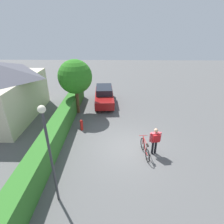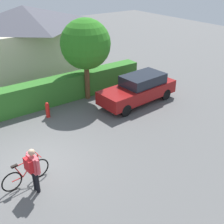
{
  "view_description": "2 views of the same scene",
  "coord_description": "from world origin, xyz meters",
  "px_view_note": "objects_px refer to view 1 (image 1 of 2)",
  "views": [
    {
      "loc": [
        -9.08,
        0.85,
        6.88
      ],
      "look_at": [
        2.64,
        1.07,
        1.13
      ],
      "focal_mm": 28.77,
      "sensor_mm": 36.0,
      "label": 1
    },
    {
      "loc": [
        -2.83,
        -8.95,
        6.89
      ],
      "look_at": [
        3.71,
        0.11,
        1.07
      ],
      "focal_mm": 45.63,
      "sensor_mm": 36.0,
      "label": 2
    }
  ],
  "objects_px": {
    "bicycle": "(145,149)",
    "tree_kerbside": "(75,77)",
    "fire_hydrant": "(82,125)",
    "person_rider": "(155,139)",
    "street_lamp": "(48,145)",
    "parked_car_near": "(104,95)"
  },
  "relations": [
    {
      "from": "bicycle",
      "to": "fire_hydrant",
      "type": "relative_size",
      "value": 2.21
    },
    {
      "from": "street_lamp",
      "to": "tree_kerbside",
      "type": "distance_m",
      "value": 8.61
    },
    {
      "from": "person_rider",
      "to": "street_lamp",
      "type": "height_order",
      "value": "street_lamp"
    },
    {
      "from": "bicycle",
      "to": "tree_kerbside",
      "type": "xyz_separation_m",
      "value": [
        5.52,
        4.92,
        2.71
      ]
    },
    {
      "from": "bicycle",
      "to": "parked_car_near",
      "type": "bearing_deg",
      "value": 20.3
    },
    {
      "from": "bicycle",
      "to": "street_lamp",
      "type": "height_order",
      "value": "street_lamp"
    },
    {
      "from": "bicycle",
      "to": "tree_kerbside",
      "type": "relative_size",
      "value": 0.4
    },
    {
      "from": "bicycle",
      "to": "person_rider",
      "type": "distance_m",
      "value": 0.84
    },
    {
      "from": "fire_hydrant",
      "to": "bicycle",
      "type": "bearing_deg",
      "value": -123.01
    },
    {
      "from": "street_lamp",
      "to": "fire_hydrant",
      "type": "xyz_separation_m",
      "value": [
        5.73,
        -0.05,
        -2.46
      ]
    },
    {
      "from": "parked_car_near",
      "to": "bicycle",
      "type": "bearing_deg",
      "value": -159.7
    },
    {
      "from": "bicycle",
      "to": "street_lamp",
      "type": "relative_size",
      "value": 0.4
    },
    {
      "from": "tree_kerbside",
      "to": "person_rider",
      "type": "bearing_deg",
      "value": -134.68
    },
    {
      "from": "person_rider",
      "to": "bicycle",
      "type": "bearing_deg",
      "value": 100.51
    },
    {
      "from": "parked_car_near",
      "to": "street_lamp",
      "type": "xyz_separation_m",
      "value": [
        -10.57,
        1.4,
        2.06
      ]
    },
    {
      "from": "bicycle",
      "to": "street_lamp",
      "type": "bearing_deg",
      "value": 126.13
    },
    {
      "from": "tree_kerbside",
      "to": "fire_hydrant",
      "type": "bearing_deg",
      "value": -164.34
    },
    {
      "from": "tree_kerbside",
      "to": "fire_hydrant",
      "type": "xyz_separation_m",
      "value": [
        -2.84,
        -0.8,
        -2.71
      ]
    },
    {
      "from": "bicycle",
      "to": "person_rider",
      "type": "relative_size",
      "value": 1.05
    },
    {
      "from": "bicycle",
      "to": "fire_hydrant",
      "type": "distance_m",
      "value": 4.92
    },
    {
      "from": "tree_kerbside",
      "to": "street_lamp",
      "type": "bearing_deg",
      "value": -175.03
    },
    {
      "from": "person_rider",
      "to": "street_lamp",
      "type": "xyz_separation_m",
      "value": [
        -3.15,
        4.73,
        1.84
      ]
    }
  ]
}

